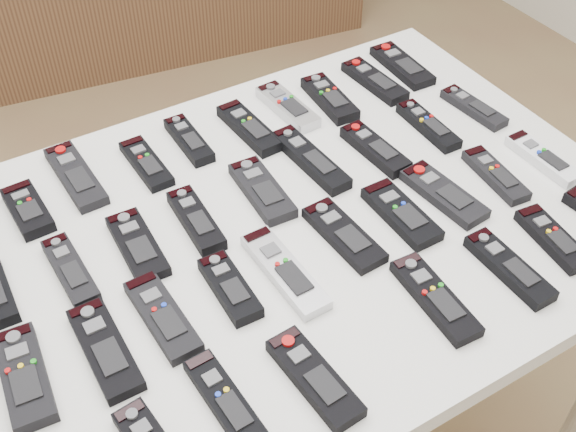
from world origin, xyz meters
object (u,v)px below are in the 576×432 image
remote_2 (76,176)px  remote_19 (25,377)px  remote_8 (374,81)px  remote_32 (314,378)px  remote_16 (375,149)px  remote_31 (226,402)px  remote_26 (444,194)px  remote_3 (146,163)px  remote_11 (71,270)px  remote_28 (543,159)px  remote_4 (189,140)px  remote_33 (435,298)px  remote_25 (401,214)px  remote_35 (553,239)px  remote_14 (262,190)px  remote_13 (196,220)px  remote_20 (105,349)px  remote_23 (285,271)px  remote_5 (249,128)px  remote_24 (344,235)px  remote_7 (330,98)px  remote_18 (474,108)px  remote_1 (28,210)px  remote_22 (230,288)px  remote_17 (428,126)px  remote_6 (288,107)px  remote_21 (163,316)px  remote_15 (311,159)px  table (288,246)px  remote_12 (138,246)px

remote_2 → remote_19: remote_19 is taller
remote_8 → remote_32: bearing=-135.9°
remote_16 → remote_31: (-0.52, -0.36, -0.00)m
remote_26 → remote_3: bearing=134.6°
remote_11 → remote_28: 0.91m
remote_4 → remote_33: remote_4 is taller
remote_25 → remote_35: size_ratio=1.10×
remote_2 → remote_14: bearing=-39.5°
remote_13 → remote_19: same height
remote_20 → remote_23: 0.31m
remote_5 → remote_35: remote_5 is taller
remote_33 → remote_8: bearing=66.2°
remote_20 → remote_24: bearing=2.2°
remote_7 → remote_18: 0.31m
remote_3 → remote_28: 0.78m
remote_7 → remote_20: remote_7 is taller
remote_1 → remote_18: size_ratio=0.86×
remote_22 → remote_33: size_ratio=0.79×
remote_26 → remote_33: same height
remote_23 → remote_17: bearing=21.2°
remote_7 → remote_31: remote_7 is taller
remote_20 → remote_25: same height
remote_1 → remote_28: bearing=-24.5°
remote_6 → remote_32: (-0.31, -0.60, 0.00)m
remote_26 → remote_28: (0.23, -0.02, 0.00)m
remote_7 → remote_21: (-0.55, -0.36, -0.00)m
remote_31 → remote_23: bearing=37.8°
remote_31 → remote_15: bearing=42.5°
remote_5 → remote_15: bearing=-73.9°
remote_15 → remote_28: remote_15 is taller
remote_35 → remote_21: bearing=170.0°
remote_1 → remote_3: bearing=1.3°
remote_26 → remote_13: bearing=152.6°
table → remote_25: remote_25 is taller
remote_6 → remote_22: 0.51m
remote_25 → remote_26: remote_25 is taller
remote_18 → remote_23: bearing=-166.6°
remote_12 → remote_21: (-0.03, -0.16, 0.00)m
remote_15 → remote_31: (-0.39, -0.39, -0.00)m
remote_35 → remote_13: bearing=151.5°
remote_13 → remote_16: (0.39, 0.00, -0.00)m
remote_26 → remote_32: 0.47m
remote_7 → remote_23: size_ratio=0.82×
remote_13 → remote_20: (-0.24, -0.18, -0.00)m
remote_14 → remote_20: (-0.38, -0.19, -0.00)m
remote_4 → remote_5: (0.12, -0.03, 0.00)m
remote_4 → remote_24: size_ratio=0.88×
remote_12 → remote_22: (0.09, -0.17, 0.00)m
remote_4 → remote_20: (-0.33, -0.40, 0.00)m
remote_23 → remote_26: bearing=0.5°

